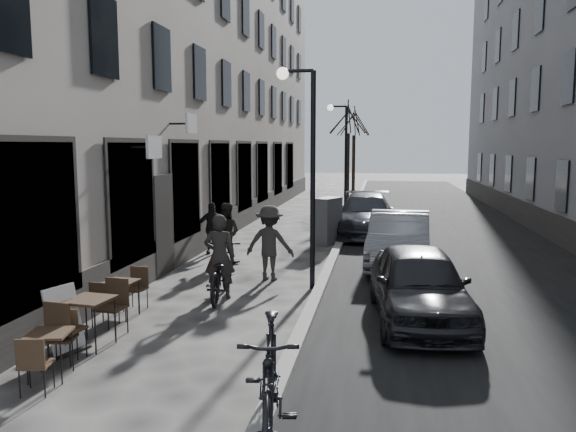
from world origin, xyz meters
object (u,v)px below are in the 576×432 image
(tree_near, at_px, (348,117))
(tree_far, at_px, (354,122))
(bistro_set_c, at_px, (121,295))
(pedestrian_mid, at_px, (270,243))
(streetlamp_near, at_px, (305,153))
(bistro_set_a, at_px, (50,350))
(car_far, at_px, (366,215))
(streetlamp_far, at_px, (342,149))
(bicycle, at_px, (220,273))
(car_near, at_px, (419,284))
(car_mid, at_px, (399,240))
(sign_board, at_px, (65,326))
(pedestrian_far, at_px, (212,228))
(bistro_set_b, at_px, (90,317))
(utility_cabinet, at_px, (327,221))
(pedestrian_near, at_px, (226,233))
(moped, at_px, (270,381))

(tree_near, relative_size, tree_far, 1.00)
(bistro_set_c, distance_m, pedestrian_mid, 4.18)
(streetlamp_near, relative_size, bistro_set_a, 3.58)
(car_far, bearing_deg, streetlamp_far, 106.92)
(tree_far, bearing_deg, tree_near, -90.00)
(streetlamp_near, height_order, bicycle, streetlamp_near)
(car_near, distance_m, car_mid, 4.88)
(streetlamp_near, relative_size, streetlamp_far, 1.00)
(bicycle, relative_size, car_near, 0.52)
(sign_board, xyz_separation_m, car_far, (4.46, 12.84, 0.31))
(bistro_set_c, bearing_deg, streetlamp_far, 83.75)
(streetlamp_near, bearing_deg, tree_far, 89.80)
(bistro_set_c, xyz_separation_m, pedestrian_far, (-0.19, 6.58, 0.35))
(streetlamp_far, distance_m, bistro_set_a, 18.13)
(streetlamp_far, bearing_deg, sign_board, -101.16)
(pedestrian_mid, xyz_separation_m, car_near, (3.44, -2.74, -0.22))
(streetlamp_near, relative_size, car_mid, 1.12)
(tree_near, xyz_separation_m, tree_far, (0.00, 6.00, 0.00))
(bistro_set_b, height_order, bistro_set_c, bistro_set_b)
(tree_far, xyz_separation_m, bistro_set_a, (-3.01, -26.68, -4.24))
(utility_cabinet, xyz_separation_m, bicycle, (-1.68, -7.12, -0.22))
(bistro_set_c, distance_m, car_near, 5.76)
(streetlamp_near, relative_size, car_far, 0.98)
(car_far, bearing_deg, car_mid, -78.81)
(sign_board, bearing_deg, streetlamp_near, 72.54)
(tree_near, height_order, pedestrian_mid, tree_near)
(bistro_set_a, relative_size, bistro_set_c, 0.96)
(bistro_set_b, bearing_deg, bicycle, 74.94)
(streetlamp_far, xyz_separation_m, sign_board, (-3.29, -16.69, -2.72))
(streetlamp_far, relative_size, bistro_set_a, 3.58)
(streetlamp_near, relative_size, pedestrian_mid, 2.72)
(sign_board, distance_m, bicycle, 3.86)
(sign_board, height_order, pedestrian_near, pedestrian_near)
(car_near, height_order, moped, car_near)
(bicycle, bearing_deg, pedestrian_mid, -119.38)
(bicycle, xyz_separation_m, car_mid, (3.96, 3.95, 0.18))
(bistro_set_b, relative_size, utility_cabinet, 1.08)
(bistro_set_b, xyz_separation_m, bistro_set_c, (-0.23, 1.59, -0.06))
(streetlamp_far, bearing_deg, bistro_set_b, -100.36)
(streetlamp_far, distance_m, pedestrian_near, 10.17)
(bistro_set_b, bearing_deg, car_near, 29.33)
(pedestrian_mid, bearing_deg, bistro_set_b, 71.67)
(sign_board, relative_size, moped, 0.47)
(car_mid, bearing_deg, streetlamp_far, 106.86)
(tree_near, distance_m, bistro_set_c, 18.61)
(utility_cabinet, relative_size, pedestrian_far, 0.99)
(bistro_set_a, relative_size, moped, 0.62)
(bistro_set_a, distance_m, sign_board, 1.05)
(bistro_set_b, relative_size, car_mid, 0.37)
(bistro_set_a, xyz_separation_m, pedestrian_far, (-0.49, 9.43, 0.38))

